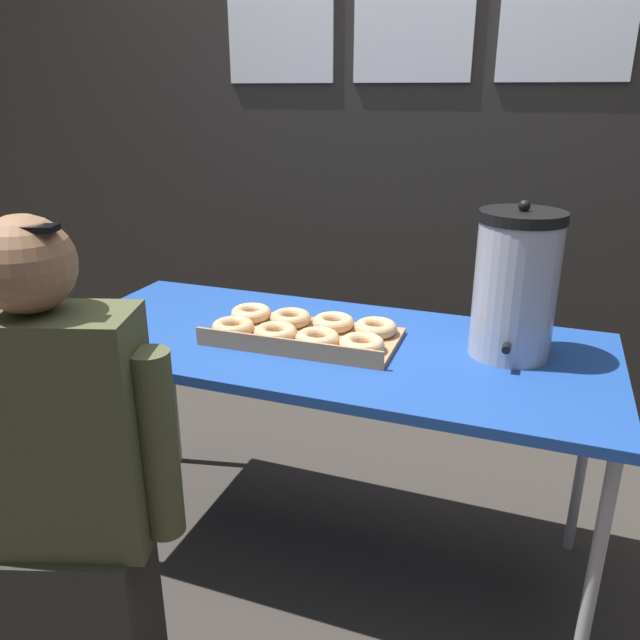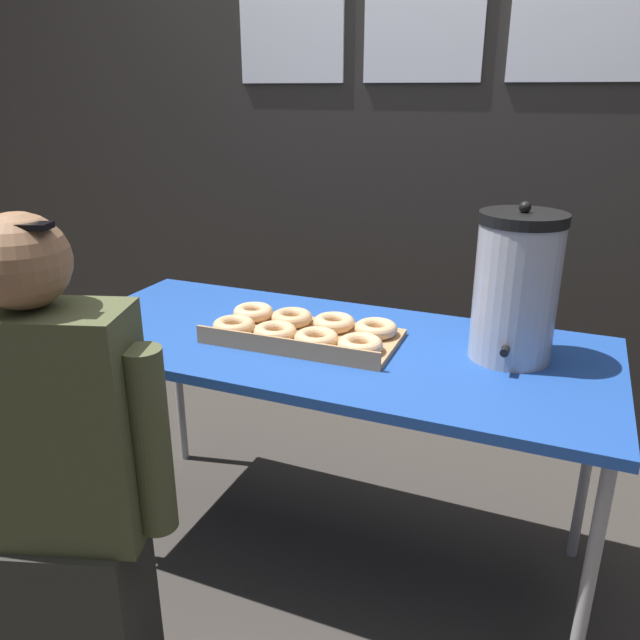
{
  "view_description": "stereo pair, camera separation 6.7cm",
  "coord_description": "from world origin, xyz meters",
  "px_view_note": "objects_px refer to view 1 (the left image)",
  "views": [
    {
      "loc": [
        0.55,
        -1.55,
        1.42
      ],
      "look_at": [
        -0.02,
        0.0,
        0.81
      ],
      "focal_mm": 35.0,
      "sensor_mm": 36.0,
      "label": 1
    },
    {
      "loc": [
        0.61,
        -1.53,
        1.42
      ],
      "look_at": [
        -0.02,
        0.0,
        0.81
      ],
      "focal_mm": 35.0,
      "sensor_mm": 36.0,
      "label": 2
    }
  ],
  "objects_px": {
    "coffee_urn": "(515,285)",
    "cell_phone": "(100,332)",
    "donut_box": "(304,331)",
    "person_seated": "(64,492)"
  },
  "relations": [
    {
      "from": "donut_box",
      "to": "cell_phone",
      "type": "distance_m",
      "value": 0.6
    },
    {
      "from": "donut_box",
      "to": "person_seated",
      "type": "relative_size",
      "value": 0.46
    },
    {
      "from": "cell_phone",
      "to": "donut_box",
      "type": "bearing_deg",
      "value": 44.78
    },
    {
      "from": "donut_box",
      "to": "person_seated",
      "type": "xyz_separation_m",
      "value": [
        -0.33,
        -0.64,
        -0.2
      ]
    },
    {
      "from": "donut_box",
      "to": "cell_phone",
      "type": "height_order",
      "value": "donut_box"
    },
    {
      "from": "donut_box",
      "to": "coffee_urn",
      "type": "distance_m",
      "value": 0.59
    },
    {
      "from": "coffee_urn",
      "to": "cell_phone",
      "type": "bearing_deg",
      "value": -167.31
    },
    {
      "from": "donut_box",
      "to": "cell_phone",
      "type": "relative_size",
      "value": 3.17
    },
    {
      "from": "cell_phone",
      "to": "person_seated",
      "type": "height_order",
      "value": "person_seated"
    },
    {
      "from": "coffee_urn",
      "to": "person_seated",
      "type": "distance_m",
      "value": 1.21
    }
  ]
}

